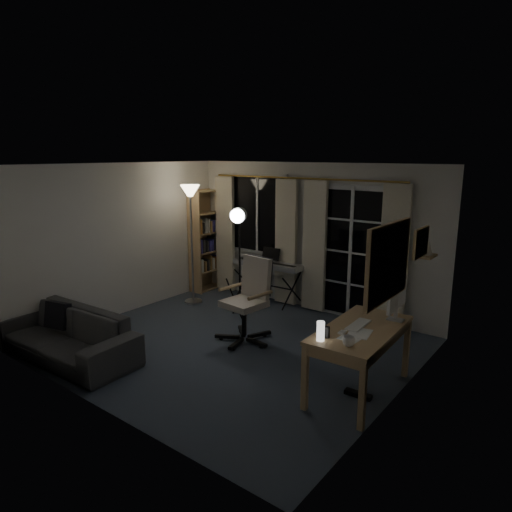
{
  "coord_description": "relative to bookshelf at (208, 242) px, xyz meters",
  "views": [
    {
      "loc": [
        3.75,
        -4.36,
        2.54
      ],
      "look_at": [
        0.14,
        0.35,
        1.2
      ],
      "focal_mm": 32.0,
      "sensor_mm": 36.0,
      "label": 1
    }
  ],
  "objects": [
    {
      "name": "floor",
      "position": [
        2.12,
        -1.81,
        -0.91
      ],
      "size": [
        4.5,
        4.0,
        0.02
      ],
      "primitive_type": "cube",
      "color": "#353F4E",
      "rests_on": "ground"
    },
    {
      "name": "window",
      "position": [
        1.07,
        0.16,
        0.6
      ],
      "size": [
        1.2,
        0.08,
        1.4
      ],
      "color": "white",
      "rests_on": "floor"
    },
    {
      "name": "french_door",
      "position": [
        2.87,
        0.16,
        0.13
      ],
      "size": [
        1.32,
        0.09,
        2.11
      ],
      "color": "white",
      "rests_on": "floor"
    },
    {
      "name": "curtains",
      "position": [
        1.99,
        0.07,
        0.2
      ],
      "size": [
        3.6,
        0.07,
        2.13
      ],
      "color": "gold",
      "rests_on": "floor"
    },
    {
      "name": "bookshelf",
      "position": [
        0.0,
        0.0,
        0.0
      ],
      "size": [
        0.32,
        0.89,
        1.89
      ],
      "rotation": [
        0.0,
        0.0,
        0.02
      ],
      "color": "tan",
      "rests_on": "floor"
    },
    {
      "name": "torchiere_lamp",
      "position": [
        0.4,
        -0.82,
        0.74
      ],
      "size": [
        0.39,
        0.39,
        2.03
      ],
      "rotation": [
        0.0,
        0.0,
        0.24
      ],
      "color": "#B2B2B7",
      "rests_on": "floor"
    },
    {
      "name": "keyboard_piano",
      "position": [
        1.48,
        -0.11,
        -0.21
      ],
      "size": [
        1.27,
        0.64,
        0.91
      ],
      "rotation": [
        0.0,
        0.0,
        0.03
      ],
      "color": "black",
      "rests_on": "floor"
    },
    {
      "name": "studio_light",
      "position": [
        1.55,
        -0.96,
        0.54
      ],
      "size": [
        0.41,
        0.42,
        1.79
      ],
      "rotation": [
        0.0,
        0.0,
        0.43
      ],
      "color": "black",
      "rests_on": "floor"
    },
    {
      "name": "office_chair",
      "position": [
        2.17,
        -1.46,
        -0.22
      ],
      "size": [
        0.79,
        0.8,
        1.16
      ],
      "rotation": [
        0.0,
        0.0,
        -0.11
      ],
      "color": "black",
      "rests_on": "floor"
    },
    {
      "name": "desk",
      "position": [
        4.0,
        -1.9,
        -0.25
      ],
      "size": [
        0.74,
        1.4,
        0.74
      ],
      "rotation": [
        0.0,
        0.0,
        0.04
      ],
      "color": "tan",
      "rests_on": "floor"
    },
    {
      "name": "monitor",
      "position": [
        4.2,
        -1.45,
        0.12
      ],
      "size": [
        0.18,
        0.53,
        0.46
      ],
      "rotation": [
        0.0,
        0.0,
        0.04
      ],
      "color": "silver",
      "rests_on": "desk"
    },
    {
      "name": "desk_clutter",
      "position": [
        3.95,
        -2.13,
        -0.32
      ],
      "size": [
        0.42,
        0.84,
        0.93
      ],
      "rotation": [
        0.0,
        0.0,
        0.04
      ],
      "color": "white",
      "rests_on": "desk"
    },
    {
      "name": "mug",
      "position": [
        4.1,
        -2.4,
        -0.1
      ],
      "size": [
        0.12,
        0.1,
        0.12
      ],
      "primitive_type": "imported",
      "rotation": [
        0.0,
        0.0,
        0.04
      ],
      "color": "silver",
      "rests_on": "desk"
    },
    {
      "name": "wall_mirror",
      "position": [
        4.34,
        -2.16,
        0.65
      ],
      "size": [
        0.04,
        0.94,
        0.74
      ],
      "color": "tan",
      "rests_on": "floor"
    },
    {
      "name": "framed_print",
      "position": [
        4.35,
        -1.26,
        0.7
      ],
      "size": [
        0.03,
        0.42,
        0.32
      ],
      "color": "tan",
      "rests_on": "floor"
    },
    {
      "name": "wall_shelf",
      "position": [
        4.28,
        -0.76,
        0.51
      ],
      "size": [
        0.16,
        0.3,
        0.18
      ],
      "color": "tan",
      "rests_on": "floor"
    },
    {
      "name": "sofa",
      "position": [
        0.68,
        -3.36,
        -0.5
      ],
      "size": [
        2.08,
        0.7,
        0.8
      ],
      "rotation": [
        0.0,
        0.0,
        0.05
      ],
      "color": "#323335",
      "rests_on": "floor"
    }
  ]
}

